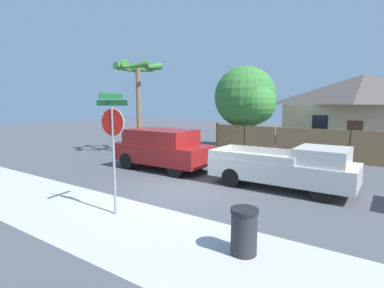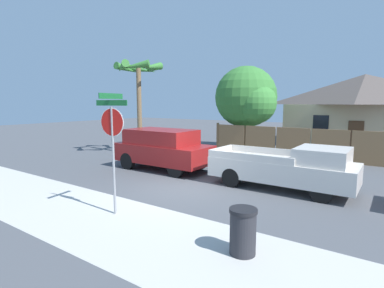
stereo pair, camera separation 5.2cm
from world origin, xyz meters
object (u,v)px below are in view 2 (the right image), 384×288
(stop_sign, at_px, (112,132))
(trash_bin, at_px, (243,231))
(orange_pickup, at_px, (287,168))
(house, at_px, (363,109))
(oak_tree, at_px, (248,98))
(palm_tree, at_px, (139,76))
(red_suv, at_px, (163,148))

(stop_sign, height_order, trash_bin, stop_sign)
(orange_pickup, distance_m, trash_bin, 5.31)
(house, xyz_separation_m, oak_tree, (-6.13, -6.67, 0.73))
(house, relative_size, palm_tree, 1.85)
(house, relative_size, trash_bin, 10.45)
(oak_tree, xyz_separation_m, trash_bin, (5.87, -13.17, -2.94))
(house, height_order, orange_pickup, house)
(house, height_order, red_suv, house)
(red_suv, height_order, orange_pickup, red_suv)
(red_suv, bearing_deg, oak_tree, 84.68)
(oak_tree, bearing_deg, orange_pickup, -57.01)
(oak_tree, xyz_separation_m, palm_tree, (-4.52, -5.53, 1.31))
(palm_tree, distance_m, trash_bin, 13.57)
(orange_pickup, bearing_deg, stop_sign, -122.05)
(oak_tree, relative_size, orange_pickup, 1.09)
(stop_sign, distance_m, trash_bin, 4.36)
(palm_tree, height_order, stop_sign, palm_tree)
(orange_pickup, bearing_deg, house, 85.95)
(orange_pickup, xyz_separation_m, trash_bin, (0.73, -5.25, -0.31))
(house, xyz_separation_m, red_suv, (-6.85, -14.59, -1.67))
(stop_sign, relative_size, trash_bin, 3.46)
(house, relative_size, red_suv, 2.20)
(house, distance_m, red_suv, 16.20)
(trash_bin, bearing_deg, orange_pickup, 97.87)
(house, bearing_deg, stop_sign, -102.06)
(palm_tree, relative_size, trash_bin, 5.65)
(red_suv, bearing_deg, trash_bin, -38.73)
(palm_tree, bearing_deg, oak_tree, 50.77)
(orange_pickup, relative_size, stop_sign, 1.51)
(red_suv, bearing_deg, stop_sign, -63.38)
(orange_pickup, bearing_deg, oak_tree, 122.83)
(palm_tree, height_order, orange_pickup, palm_tree)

